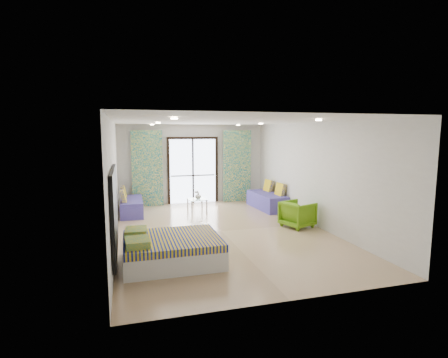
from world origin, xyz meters
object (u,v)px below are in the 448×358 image
object	(u,v)px
daybed_left	(131,206)
daybed_right	(268,200)
bed	(171,249)
armchair	(298,213)
coffee_table	(197,200)

from	to	relation	value
daybed_left	daybed_right	xyz separation A→B (m)	(4.23, -0.40, 0.02)
bed	armchair	xyz separation A→B (m)	(3.47, 1.62, 0.11)
daybed_left	daybed_right	bearing A→B (deg)	-4.29
daybed_right	armchair	world-z (taller)	daybed_right
bed	daybed_right	size ratio (longest dim) A/B	0.99
armchair	daybed_right	bearing A→B (deg)	-23.36
daybed_left	armchair	xyz separation A→B (m)	(4.11, -2.65, 0.12)
daybed_left	coffee_table	world-z (taller)	daybed_left
daybed_left	coffee_table	distance (m)	2.00
bed	daybed_right	distance (m)	5.28
bed	coffee_table	xyz separation A→B (m)	(1.36, 4.23, 0.06)
bed	daybed_left	distance (m)	4.32
coffee_table	armchair	distance (m)	3.36
daybed_right	coffee_table	distance (m)	2.26
bed	coffee_table	distance (m)	4.44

